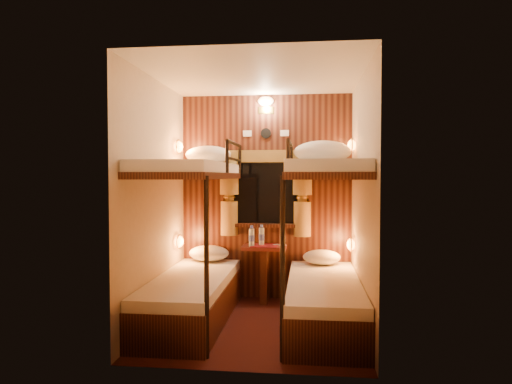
# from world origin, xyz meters

# --- Properties ---
(floor) EXTENTS (2.10, 2.10, 0.00)m
(floor) POSITION_xyz_m (0.00, 0.00, 0.00)
(floor) COLOR black
(floor) RESTS_ON ground
(ceiling) EXTENTS (2.10, 2.10, 0.00)m
(ceiling) POSITION_xyz_m (0.00, 0.00, 2.40)
(ceiling) COLOR silver
(ceiling) RESTS_ON wall_back
(wall_back) EXTENTS (2.40, 0.00, 2.40)m
(wall_back) POSITION_xyz_m (0.00, 1.05, 1.20)
(wall_back) COLOR #C6B293
(wall_back) RESTS_ON floor
(wall_front) EXTENTS (2.40, 0.00, 2.40)m
(wall_front) POSITION_xyz_m (0.00, -1.05, 1.20)
(wall_front) COLOR #C6B293
(wall_front) RESTS_ON floor
(wall_left) EXTENTS (0.00, 2.40, 2.40)m
(wall_left) POSITION_xyz_m (-1.00, 0.00, 1.20)
(wall_left) COLOR #C6B293
(wall_left) RESTS_ON floor
(wall_right) EXTENTS (0.00, 2.40, 2.40)m
(wall_right) POSITION_xyz_m (1.00, 0.00, 1.20)
(wall_right) COLOR #C6B293
(wall_right) RESTS_ON floor
(back_panel) EXTENTS (2.00, 0.03, 2.40)m
(back_panel) POSITION_xyz_m (0.00, 1.04, 1.20)
(back_panel) COLOR black
(back_panel) RESTS_ON floor
(bunk_left) EXTENTS (0.72, 1.90, 1.82)m
(bunk_left) POSITION_xyz_m (-0.65, 0.07, 0.56)
(bunk_left) COLOR black
(bunk_left) RESTS_ON floor
(bunk_right) EXTENTS (0.72, 1.90, 1.82)m
(bunk_right) POSITION_xyz_m (0.65, 0.07, 0.56)
(bunk_right) COLOR black
(bunk_right) RESTS_ON floor
(window) EXTENTS (1.00, 0.12, 0.79)m
(window) POSITION_xyz_m (0.00, 1.00, 1.18)
(window) COLOR black
(window) RESTS_ON back_panel
(curtains) EXTENTS (1.10, 0.22, 1.00)m
(curtains) POSITION_xyz_m (0.00, 0.97, 1.26)
(curtains) COLOR brown
(curtains) RESTS_ON back_panel
(back_fixtures) EXTENTS (0.54, 0.09, 0.48)m
(back_fixtures) POSITION_xyz_m (0.00, 1.00, 2.25)
(back_fixtures) COLOR black
(back_fixtures) RESTS_ON back_panel
(reading_lamps) EXTENTS (2.00, 0.20, 1.25)m
(reading_lamps) POSITION_xyz_m (-0.00, 0.70, 1.24)
(reading_lamps) COLOR orange
(reading_lamps) RESTS_ON wall_left
(table) EXTENTS (0.50, 0.34, 0.66)m
(table) POSITION_xyz_m (0.00, 0.85, 0.41)
(table) COLOR #571B14
(table) RESTS_ON floor
(bottle_left) EXTENTS (0.07, 0.07, 0.24)m
(bottle_left) POSITION_xyz_m (-0.14, 0.80, 0.75)
(bottle_left) COLOR #99BFE5
(bottle_left) RESTS_ON table
(bottle_right) EXTENTS (0.07, 0.07, 0.24)m
(bottle_right) POSITION_xyz_m (-0.04, 0.89, 0.75)
(bottle_right) COLOR #99BFE5
(bottle_right) RESTS_ON table
(sachet_a) EXTENTS (0.09, 0.08, 0.01)m
(sachet_a) POSITION_xyz_m (0.21, 0.88, 0.65)
(sachet_a) COLOR silver
(sachet_a) RESTS_ON table
(sachet_b) EXTENTS (0.09, 0.08, 0.01)m
(sachet_b) POSITION_xyz_m (0.13, 0.92, 0.65)
(sachet_b) COLOR silver
(sachet_b) RESTS_ON table
(pillow_lower_left) EXTENTS (0.47, 0.33, 0.18)m
(pillow_lower_left) POSITION_xyz_m (-0.65, 0.85, 0.55)
(pillow_lower_left) COLOR silver
(pillow_lower_left) RESTS_ON bunk_left
(pillow_lower_right) EXTENTS (0.42, 0.30, 0.17)m
(pillow_lower_right) POSITION_xyz_m (0.65, 0.80, 0.54)
(pillow_lower_right) COLOR silver
(pillow_lower_right) RESTS_ON bunk_right
(pillow_upper_left) EXTENTS (0.53, 0.38, 0.21)m
(pillow_upper_left) POSITION_xyz_m (-0.65, 0.84, 1.69)
(pillow_upper_left) COLOR silver
(pillow_upper_left) RESTS_ON bunk_left
(pillow_upper_right) EXTENTS (0.62, 0.45, 0.25)m
(pillow_upper_right) POSITION_xyz_m (0.65, 0.68, 1.71)
(pillow_upper_right) COLOR silver
(pillow_upper_right) RESTS_ON bunk_right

